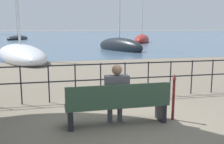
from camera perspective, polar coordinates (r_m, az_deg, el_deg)
ground_plane at (r=5.43m, az=1.21°, el=-11.75°), size 1000.00×1000.00×0.00m
harbor_water at (r=165.85m, az=-12.69°, el=8.88°), size 600.00×300.00×0.01m
park_bench at (r=5.22m, az=1.41°, el=-7.46°), size 2.17×0.45×0.90m
seated_person_left at (r=5.22m, az=1.05°, el=-4.54°), size 0.49×0.35×1.28m
promenade_railing at (r=7.06m, az=-2.61°, el=-0.83°), size 11.50×0.04×1.05m
closed_umbrella at (r=5.65m, az=13.90°, el=-5.01°), size 0.09×0.09×1.04m
sailboat_0 at (r=23.77m, az=1.71°, el=5.89°), size 3.91×6.72×9.34m
sailboat_1 at (r=38.27m, az=6.82°, el=7.29°), size 5.10×7.84×7.51m
sailboat_3 at (r=17.46m, az=-20.15°, el=3.65°), size 4.98×8.78×7.40m
sailboat_5 at (r=51.09m, az=-20.74°, el=7.26°), size 4.44×7.65×11.41m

